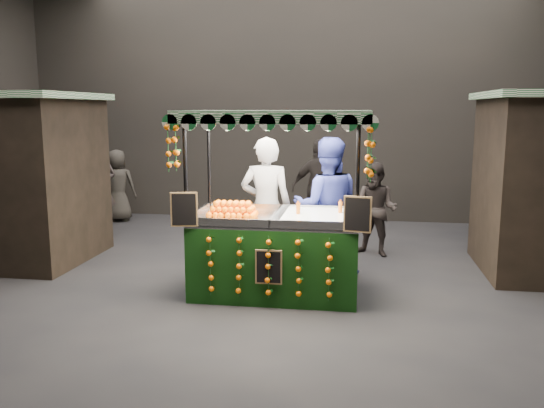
# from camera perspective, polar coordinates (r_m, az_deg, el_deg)

# --- Properties ---
(ground) EXTENTS (12.00, 12.00, 0.00)m
(ground) POSITION_cam_1_polar(r_m,az_deg,el_deg) (7.46, -0.74, -8.81)
(ground) COLOR black
(ground) RESTS_ON ground
(market_hall) EXTENTS (12.10, 10.10, 5.05)m
(market_hall) POSITION_cam_1_polar(r_m,az_deg,el_deg) (7.15, -0.80, 17.86)
(market_hall) COLOR black
(market_hall) RESTS_ON ground
(juice_stall) EXTENTS (2.41, 1.42, 2.34)m
(juice_stall) POSITION_cam_1_polar(r_m,az_deg,el_deg) (7.15, 0.45, -3.57)
(juice_stall) COLOR black
(juice_stall) RESTS_ON ground
(vendor_grey) EXTENTS (0.74, 0.50, 1.98)m
(vendor_grey) POSITION_cam_1_polar(r_m,az_deg,el_deg) (7.92, -0.60, -0.34)
(vendor_grey) COLOR gray
(vendor_grey) RESTS_ON ground
(vendor_blue) EXTENTS (1.02, 0.83, 1.97)m
(vendor_blue) POSITION_cam_1_polar(r_m,az_deg,el_deg) (7.94, 5.58, -0.37)
(vendor_blue) COLOR navy
(vendor_blue) RESTS_ON ground
(shopper_0) EXTENTS (0.64, 0.43, 1.74)m
(shopper_0) POSITION_cam_1_polar(r_m,az_deg,el_deg) (11.18, -17.05, 1.55)
(shopper_0) COLOR #2A2322
(shopper_0) RESTS_ON ground
(shopper_1) EXTENTS (0.91, 0.83, 1.52)m
(shopper_1) POSITION_cam_1_polar(r_m,az_deg,el_deg) (9.20, 10.46, -0.56)
(shopper_1) COLOR black
(shopper_1) RESTS_ON ground
(shopper_2) EXTENTS (1.08, 0.48, 1.81)m
(shopper_2) POSITION_cam_1_polar(r_m,az_deg,el_deg) (10.44, 4.92, 1.59)
(shopper_2) COLOR black
(shopper_2) RESTS_ON ground
(shopper_3) EXTENTS (1.29, 1.29, 1.79)m
(shopper_3) POSITION_cam_1_polar(r_m,az_deg,el_deg) (10.49, 21.66, 0.93)
(shopper_3) COLOR #2C2723
(shopper_3) RESTS_ON ground
(shopper_4) EXTENTS (0.81, 0.60, 1.52)m
(shopper_4) POSITION_cam_1_polar(r_m,az_deg,el_deg) (12.30, -15.37, 1.82)
(shopper_4) COLOR #2D2924
(shopper_4) RESTS_ON ground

